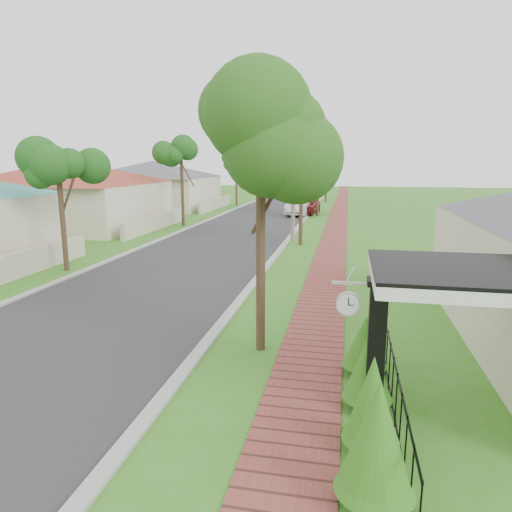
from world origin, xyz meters
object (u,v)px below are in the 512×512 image
Objects in this scene: parked_car_white at (300,206)px; station_clock at (349,302)px; near_tree at (261,142)px; porch_post at (376,356)px; utility_pole at (294,169)px; parked_car_red at (306,205)px.

station_clock is (4.08, -30.92, 1.15)m from parked_car_white.
near_tree is 4.14m from station_clock.
utility_pole reaches higher than porch_post.
parked_car_red is 32.13m from station_clock.
utility_pole is 18.40m from station_clock.
parked_car_white is at bearing 94.07° from near_tree.
parked_car_red is 0.58× the size of utility_pole.
parked_car_white is 0.79× the size of near_tree.
utility_pole is (-1.13, 15.90, -0.79)m from near_tree.
utility_pole reaches higher than station_clock.
parked_car_white is at bearing 94.09° from utility_pole.
utility_pole reaches higher than near_tree.
porch_post is at bearing -78.78° from utility_pole.
porch_post reaches higher than parked_car_red.
near_tree is 0.76× the size of utility_pole.
station_clock reaches higher than parked_car_white.
station_clock is (3.16, -18.00, -2.14)m from utility_pole.
parked_car_white is 6.43× the size of station_clock.
parked_car_red is at bearing 72.58° from parked_car_white.
near_tree is at bearing 135.25° from porch_post.
parked_car_red is 6.22× the size of station_clock.
utility_pole is at bearing 94.06° from near_tree.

